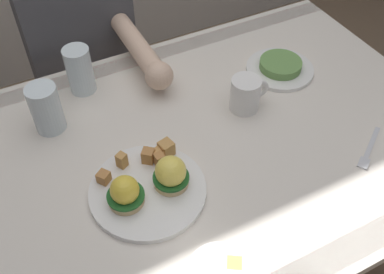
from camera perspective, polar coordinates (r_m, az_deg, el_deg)
name	(u,v)px	position (r m, az deg, el deg)	size (l,w,h in m)	color
ground_plane	(216,268)	(1.76, 3.07, -16.44)	(6.00, 6.00, 0.00)	#7F664C
dining_table	(225,161)	(1.23, 4.22, -3.07)	(1.20, 0.90, 0.74)	silver
eggs_benedict_plate	(149,184)	(1.02, -5.50, -5.99)	(0.27, 0.27, 0.09)	white
coffee_mug	(246,93)	(1.20, 6.94, 5.60)	(0.11, 0.08, 0.09)	white
fork	(369,150)	(1.19, 21.73, -1.56)	(0.14, 0.10, 0.00)	silver
water_glass_near	(47,111)	(1.19, -18.11, 3.22)	(0.08, 0.08, 0.13)	silver
water_glass_far	(80,72)	(1.28, -14.15, 8.03)	(0.07, 0.07, 0.14)	silver
side_plate	(280,67)	(1.36, 11.22, 8.77)	(0.20, 0.20, 0.04)	white
diner_person	(86,58)	(1.58, -13.46, 9.76)	(0.34, 0.54, 1.14)	#33333D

